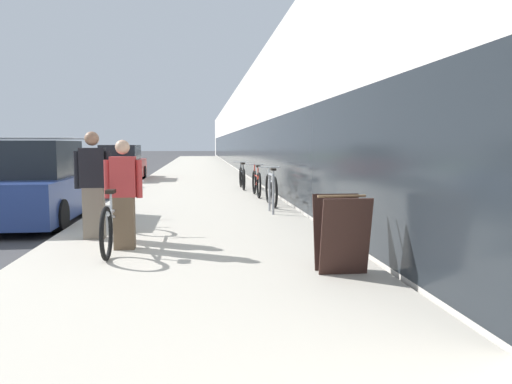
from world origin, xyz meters
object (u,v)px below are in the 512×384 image
(tandem_bicycle, at_px, (120,219))
(cruiser_bike_nearest, at_px, (271,189))
(bike_rack_hoop, at_px, (271,189))
(parked_sedan_curbside, at_px, (30,187))
(person_rider, at_px, (124,195))
(person_bystander, at_px, (93,185))
(sandwich_board_sign, at_px, (341,234))
(cruiser_bike_farthest, at_px, (242,177))
(vintage_roadster_curbside, at_px, (94,180))
(parked_sedan_far, at_px, (121,165))
(cruiser_bike_middle, at_px, (256,183))

(tandem_bicycle, relative_size, cruiser_bike_nearest, 1.64)
(bike_rack_hoop, height_order, parked_sedan_curbside, parked_sedan_curbside)
(person_rider, distance_m, parked_sedan_curbside, 4.02)
(bike_rack_hoop, bearing_deg, person_bystander, -140.70)
(sandwich_board_sign, bearing_deg, person_bystander, 143.07)
(bike_rack_hoop, height_order, cruiser_bike_farthest, cruiser_bike_farthest)
(bike_rack_hoop, distance_m, sandwich_board_sign, 5.04)
(parked_sedan_curbside, xyz_separation_m, vintage_roadster_curbside, (0.04, 6.00, -0.31))
(parked_sedan_curbside, distance_m, parked_sedan_far, 11.27)
(bike_rack_hoop, xyz_separation_m, cruiser_bike_farthest, (-0.13, 5.84, -0.14))
(cruiser_bike_middle, height_order, sandwich_board_sign, same)
(cruiser_bike_nearest, relative_size, sandwich_board_sign, 1.95)
(bike_rack_hoop, relative_size, parked_sedan_far, 0.19)
(sandwich_board_sign, relative_size, parked_sedan_curbside, 0.22)
(cruiser_bike_nearest, height_order, cruiser_bike_farthest, cruiser_bike_nearest)
(tandem_bicycle, distance_m, cruiser_bike_middle, 7.10)
(person_rider, bearing_deg, bike_rack_hoop, 53.13)
(parked_sedan_far, bearing_deg, tandem_bicycle, -81.46)
(cruiser_bike_middle, distance_m, cruiser_bike_farthest, 2.39)
(person_rider, distance_m, cruiser_bike_farthest, 9.62)
(person_bystander, relative_size, cruiser_bike_farthest, 0.90)
(parked_sedan_curbside, bearing_deg, tandem_bicycle, -52.83)
(cruiser_bike_farthest, relative_size, vintage_roadster_curbside, 0.48)
(cruiser_bike_farthest, distance_m, parked_sedan_far, 7.06)
(sandwich_board_sign, bearing_deg, person_rider, 149.16)
(bike_rack_hoop, xyz_separation_m, cruiser_bike_nearest, (0.18, 1.27, -0.13))
(parked_sedan_curbside, relative_size, vintage_roadster_curbside, 1.04)
(person_bystander, bearing_deg, cruiser_bike_middle, 61.81)
(parked_sedan_far, bearing_deg, cruiser_bike_middle, -57.24)
(parked_sedan_curbside, bearing_deg, parked_sedan_far, 89.65)
(bike_rack_hoop, distance_m, cruiser_bike_farthest, 5.85)
(bike_rack_hoop, bearing_deg, cruiser_bike_middle, 88.75)
(cruiser_bike_nearest, height_order, cruiser_bike_middle, cruiser_bike_nearest)
(person_bystander, height_order, cruiser_bike_middle, person_bystander)
(cruiser_bike_middle, distance_m, vintage_roadster_curbside, 5.48)
(person_rider, bearing_deg, cruiser_bike_middle, 68.93)
(cruiser_bike_nearest, xyz_separation_m, parked_sedan_far, (-5.02, 9.83, 0.20))
(person_bystander, height_order, cruiser_bike_nearest, person_bystander)
(sandwich_board_sign, bearing_deg, bike_rack_hoop, 90.91)
(cruiser_bike_nearest, relative_size, cruiser_bike_farthest, 0.95)
(parked_sedan_curbside, distance_m, vintage_roadster_curbside, 6.00)
(cruiser_bike_nearest, xyz_separation_m, parked_sedan_curbside, (-5.09, -1.44, 0.24))
(person_rider, xyz_separation_m, cruiser_bike_nearest, (2.77, 4.72, -0.38))
(person_rider, distance_m, parked_sedan_far, 14.72)
(bike_rack_hoop, xyz_separation_m, parked_sedan_curbside, (-4.91, -0.17, 0.11))
(tandem_bicycle, height_order, cruiser_bike_farthest, cruiser_bike_farthest)
(cruiser_bike_farthest, bearing_deg, sandwich_board_sign, -88.91)
(tandem_bicycle, height_order, parked_sedan_curbside, parked_sedan_curbside)
(parked_sedan_curbside, bearing_deg, cruiser_bike_nearest, 15.85)
(cruiser_bike_middle, relative_size, cruiser_bike_farthest, 1.01)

